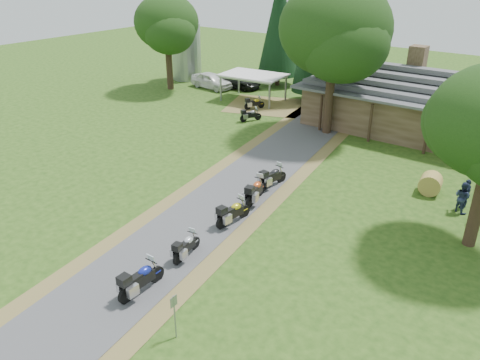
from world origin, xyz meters
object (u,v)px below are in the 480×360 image
Objects in this scene: car_white_sedan at (211,79)px; motorcycle_row_d at (255,190)px; motorcycle_carport_b at (251,114)px; hay_bale at (430,183)px; motorcycle_row_c at (233,211)px; lodge at (448,104)px; car_dark_suv at (237,78)px; motorcycle_row_e at (273,176)px; carport at (253,87)px; silo at (186,50)px; motorcycle_row_b at (186,245)px; motorcycle_row_a at (141,277)px; motorcycle_carport_a at (254,103)px.

motorcycle_row_d is at bearing -129.39° from car_white_sedan.
motorcycle_carport_b is 16.40m from hay_bale.
motorcycle_row_c is 2.62m from motorcycle_row_d.
lodge is 3.94× the size of car_dark_suv.
car_white_sedan is 3.61× the size of motorcycle_carport_b.
motorcycle_carport_b is at bearing -140.48° from car_dark_suv.
motorcycle_row_e is at bearing -149.07° from hay_bale.
carport is (-17.04, -0.65, -1.21)m from lodge.
motorcycle_carport_b is (14.22, -7.89, -2.61)m from silo.
carport is 3.42× the size of motorcycle_carport_b.
lodge is 23.14m from car_white_sedan.
carport is at bearing -95.55° from car_white_sedan.
lodge is 23.79m from motorcycle_row_b.
car_dark_suv is 2.72× the size of motorcycle_row_c.
silo reaches higher than motorcycle_row_e.
motorcycle_row_a is (-4.52, -26.15, -1.74)m from lodge.
motorcycle_carport_a is (-10.50, 16.83, -0.10)m from motorcycle_row_c.
lodge is 3.55× the size of car_white_sedan.
carport reaches higher than car_white_sedan.
car_dark_suv is 32.87m from motorcycle_row_a.
motorcycle_row_a reaches higher than motorcycle_row_b.
lodge reaches higher than hay_bale.
silo is 28.18m from motorcycle_row_e.
hay_bale is (6.62, 15.81, -0.10)m from motorcycle_row_a.
motorcycle_row_c is 19.83m from motorcycle_carport_a.
silo is 31.77m from motorcycle_row_c.
motorcycle_carport_a is at bearing 48.14° from motorcycle_row_e.
silo is 1.17× the size of car_dark_suv.
motorcycle_row_d is (11.73, -16.43, -0.52)m from carport.
motorcycle_row_a is (18.56, -26.66, -0.30)m from car_white_sedan.
motorcycle_row_c is 16.42m from motorcycle_carport_b.
lodge is 10.71m from hay_bale.
motorcycle_carport_b is (1.71, -2.96, -0.01)m from motorcycle_carport_a.
car_white_sedan is 3.02× the size of motorcycle_row_c.
motorcycle_row_a is 22.31m from motorcycle_carport_b.
motorcycle_row_a is 11.26m from motorcycle_row_e.
motorcycle_row_e is at bearing -56.71° from carport.
car_dark_suv is at bearing -43.85° from car_white_sedan.
motorcycle_carport_a is at bearing 156.73° from hay_bale.
car_white_sedan is (-23.09, 0.51, -1.45)m from lodge.
motorcycle_row_e is at bearing -126.12° from car_white_sedan.
motorcycle_row_b is (12.28, -22.59, -0.64)m from carport.
motorcycle_row_a is 25.71m from motorcycle_carport_a.
silo is (-27.88, 2.10, 0.73)m from lodge.
silo is at bearing 96.70° from motorcycle_carport_a.
motorcycle_row_e is 1.62× the size of hay_bale.
carport is 2.86× the size of motorcycle_row_c.
car_dark_suv reaches higher than hay_bale.
carport is at bearing 63.34° from motorcycle_carport_b.
carport is 1.05× the size of car_dark_suv.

